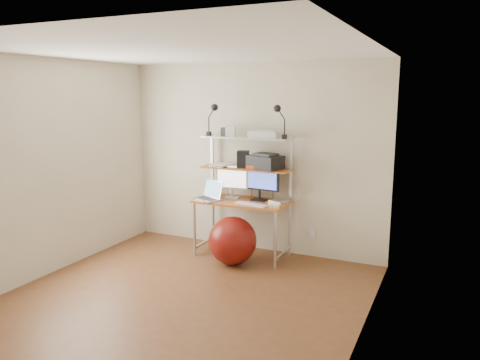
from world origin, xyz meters
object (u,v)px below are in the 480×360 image
Objects in this scene: monitor_silver at (232,179)px; printer at (265,162)px; laptop at (210,195)px; exercise_ball at (233,241)px; monitor_black at (260,179)px.

printer is (0.45, 0.04, 0.25)m from monitor_silver.
laptop reaches higher than exercise_ball.
monitor_silver is at bearing -156.16° from printer.
laptop is 0.84m from printer.
laptop is at bearing 152.49° from exercise_ball.
monitor_black is at bearing 68.69° from exercise_ball.
monitor_silver is 0.98× the size of printer.
printer is at bearing -3.78° from monitor_silver.
printer is 0.81× the size of exercise_ball.
monitor_black is 0.86m from exercise_ball.
laptop is 0.73× the size of exercise_ball.
printer is (0.67, 0.24, 0.45)m from laptop.
monitor_silver reaches higher than laptop.
laptop is 0.69m from exercise_ball.
exercise_ball is at bearing -99.48° from printer.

